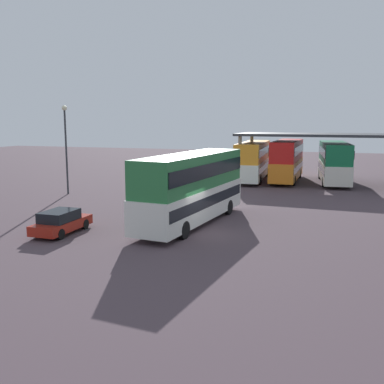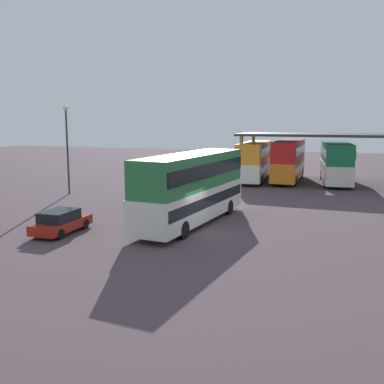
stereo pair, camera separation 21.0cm
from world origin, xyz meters
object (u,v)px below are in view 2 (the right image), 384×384
Objects in this scene: double_decker_near_canopy at (255,159)px; double_decker_far_right at (336,161)px; parked_hatchback at (61,222)px; double_decker_mid_row at (289,159)px; lamppost_tall at (67,139)px; double_decker_main at (192,186)px.

double_decker_far_right is at bearing -91.40° from double_decker_near_canopy.
parked_hatchback is 0.40× the size of double_decker_mid_row.
double_decker_mid_row is at bearing 39.64° from lamppost_tall.
double_decker_main is 1.00× the size of double_decker_near_canopy.
double_decker_near_canopy is (-0.16, 21.59, -0.15)m from double_decker_main.
double_decker_near_canopy is at bearing 46.11° from lamppost_tall.
lamppost_tall reaches higher than double_decker_mid_row.
lamppost_tall is (-22.04, -14.49, 2.55)m from double_decker_far_right.
double_decker_main reaches higher than double_decker_near_canopy.
double_decker_main is at bearing 171.45° from double_decker_mid_row.
parked_hatchback is 0.35× the size of double_decker_near_canopy.
parked_hatchback is 0.53× the size of lamppost_tall.
parked_hatchback is at bearing 163.84° from double_decker_near_canopy.
double_decker_main reaches higher than double_decker_far_right.
double_decker_main is 1.52× the size of lamppost_tall.
lamppost_tall reaches higher than double_decker_near_canopy.
parked_hatchback is at bearing 160.12° from double_decker_mid_row.
double_decker_main is 1.16× the size of double_decker_mid_row.
double_decker_main is 2.89× the size of parked_hatchback.
double_decker_mid_row is at bearing 86.25° from double_decker_far_right.
double_decker_near_canopy is 19.96m from lamppost_tall.
parked_hatchback is at bearing 145.69° from double_decker_far_right.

